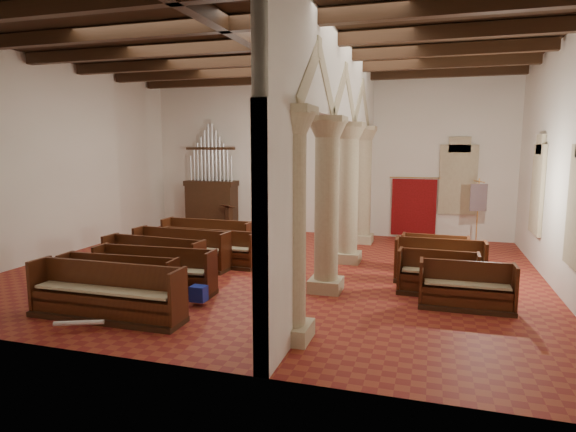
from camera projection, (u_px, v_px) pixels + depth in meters
The scene contains 30 objects.
floor at pixel (274, 270), 13.33m from camera, with size 14.00×14.00×0.00m, color maroon.
ceiling at pixel (273, 45), 12.46m from camera, with size 14.00×14.00×0.00m, color black.
wall_back at pixel (322, 156), 18.58m from camera, with size 14.00×0.02×6.00m, color white.
wall_front at pixel (147, 173), 7.21m from camera, with size 14.00×0.02×6.00m, color white.
wall_left at pixel (59, 159), 14.89m from camera, with size 0.02×12.00×6.00m, color white.
wall_right at pixel (566, 164), 10.91m from camera, with size 0.02×12.00×6.00m, color white.
ceiling_beams at pixel (273, 52), 12.49m from camera, with size 13.80×11.80×0.30m, color #311C0F, non-canonical shape.
arcade at pixel (340, 140), 12.30m from camera, with size 0.90×11.90×6.00m.
window_right_b at pixel (539, 190), 13.40m from camera, with size 0.03×1.00×2.20m, color #2B6247.
window_back at pixel (458, 180), 17.26m from camera, with size 1.00×0.03×2.20m, color #2B6247.
pipe_organ at pixel (212, 196), 19.63m from camera, with size 2.10×0.85×4.40m.
lectern at pixel (229, 221), 18.83m from camera, with size 0.58×0.62×1.18m.
dossal_curtain at pixel (414, 207), 17.78m from camera, with size 1.80×0.07×2.17m.
processional_banner at pixel (477, 229), 15.21m from camera, with size 0.52×0.67×2.41m.
hymnal_box_a at pixel (157, 309), 9.39m from camera, with size 0.30×0.25×0.30m, color navy.
hymnal_box_b at pixel (199, 294), 10.32m from camera, with size 0.33×0.27×0.33m, color navy.
hymnal_box_c at pixel (270, 269), 12.44m from camera, with size 0.29×0.24×0.29m, color navy.
tube_heater_a at pixel (79, 323), 8.91m from camera, with size 0.09×0.09×0.89m, color white.
tube_heater_b at pixel (132, 297), 10.44m from camera, with size 0.09×0.09×0.87m, color silver.
nave_pew_0 at pixel (106, 301), 9.51m from camera, with size 3.26×0.76×1.11m.
nave_pew_1 at pixel (118, 285), 10.71m from camera, with size 2.78×0.78×0.99m.
nave_pew_2 at pixel (155, 278), 11.26m from camera, with size 2.95×0.84×1.06m.
nave_pew_3 at pixel (153, 266), 12.31m from camera, with size 2.81×0.91×1.09m.
nave_pew_4 at pixel (181, 255), 13.53m from camera, with size 2.90×0.91×1.08m.
nave_pew_5 at pixel (207, 253), 13.87m from camera, with size 3.02×0.81×1.01m.
nave_pew_6 at pixel (207, 244), 14.91m from camera, with size 2.91×0.83×1.14m.
aisle_pew_0 at pixel (466, 293), 10.11m from camera, with size 1.93×0.69×1.00m.
aisle_pew_1 at pixel (437, 280), 11.08m from camera, with size 1.81×0.75×1.02m.
aisle_pew_2 at pixel (439, 268), 12.03m from camera, with size 2.18×0.73×1.10m.
aisle_pew_3 at pixel (434, 260), 12.99m from camera, with size 1.78×0.76×1.02m.
Camera 1 is at (4.11, -12.31, 3.41)m, focal length 30.00 mm.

